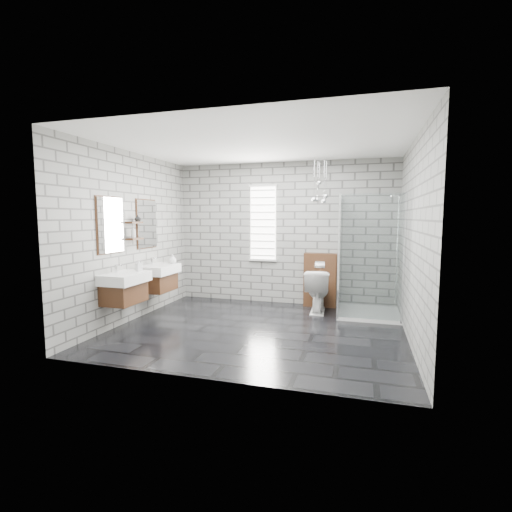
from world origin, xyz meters
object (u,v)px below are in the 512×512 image
at_px(vanity_left, 123,279).
at_px(shower_enclosure, 363,287).
at_px(vanity_right, 157,270).
at_px(cistern_panel, 320,280).
at_px(toilet, 317,291).

xyz_separation_m(vanity_left, shower_enclosure, (3.41, 1.74, -0.25)).
height_order(vanity_right, cistern_panel, vanity_right).
xyz_separation_m(vanity_right, shower_enclosure, (3.41, 0.79, -0.25)).
bearing_deg(vanity_left, cistern_panel, 40.62).
bearing_deg(vanity_left, vanity_right, 90.00).
bearing_deg(cistern_panel, shower_enclosure, -33.85).
height_order(cistern_panel, toilet, cistern_panel).
relative_size(vanity_left, shower_enclosure, 0.77).
height_order(shower_enclosure, toilet, shower_enclosure).
bearing_deg(toilet, cistern_panel, -92.87).
relative_size(vanity_right, shower_enclosure, 0.77).
bearing_deg(shower_enclosure, toilet, 172.85).
height_order(vanity_left, vanity_right, same).
height_order(cistern_panel, shower_enclosure, shower_enclosure).
distance_m(cistern_panel, shower_enclosure, 0.93).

